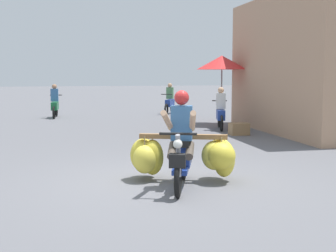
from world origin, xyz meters
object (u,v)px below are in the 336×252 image
motorbike_distant_ahead_left (170,102)px  market_umbrella_near_shop (222,63)px  motorbike_distant_far_ahead (221,112)px  motorbike_main_loaded (182,154)px  produce_crate (239,129)px  motorbike_distant_ahead_right (55,104)px

motorbike_distant_ahead_left → market_umbrella_near_shop: (0.90, -4.62, 1.66)m
motorbike_distant_far_ahead → market_umbrella_near_shop: (0.53, 1.51, 1.66)m
market_umbrella_near_shop → motorbike_main_loaded: bearing=-112.8°
motorbike_distant_ahead_left → market_umbrella_near_shop: 4.99m
motorbike_distant_ahead_left → produce_crate: motorbike_distant_ahead_left is taller
motorbike_distant_ahead_left → market_umbrella_near_shop: market_umbrella_near_shop is taller
motorbike_main_loaded → motorbike_distant_ahead_left: 13.34m
motorbike_distant_ahead_right → market_umbrella_near_shop: 7.28m
motorbike_distant_ahead_right → motorbike_main_loaded: bearing=-78.9°
motorbike_main_loaded → motorbike_distant_far_ahead: 7.57m
motorbike_main_loaded → produce_crate: motorbike_main_loaded is taller
motorbike_main_loaded → produce_crate: (3.14, 5.57, -0.31)m
motorbike_distant_ahead_left → market_umbrella_near_shop: bearing=-79.0°
motorbike_main_loaded → motorbike_distant_ahead_left: (2.65, 13.08, 0.07)m
motorbike_main_loaded → motorbike_distant_ahead_left: bearing=78.5°
motorbike_distant_ahead_right → produce_crate: bearing=-50.5°
motorbike_distant_far_ahead → produce_crate: (0.13, -1.37, -0.39)m
motorbike_distant_ahead_left → produce_crate: size_ratio=2.66×
motorbike_distant_ahead_left → motorbike_distant_far_ahead: size_ratio=0.94×
motorbike_distant_ahead_left → produce_crate: 7.53m
motorbike_distant_far_ahead → market_umbrella_near_shop: size_ratio=0.64×
motorbike_distant_ahead_left → motorbike_distant_far_ahead: bearing=-86.6°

